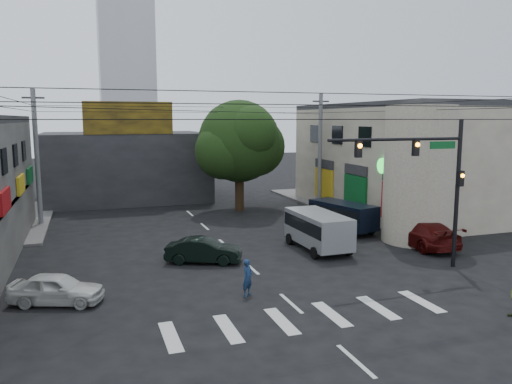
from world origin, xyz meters
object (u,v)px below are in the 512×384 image
traffic_gantry (429,170)px  maroon_sedan (421,233)px  navy_van (343,217)px  street_tree (239,142)px  traffic_officer (248,277)px  utility_pole_far_right (320,152)px  utility_pole_far_left (37,158)px  silver_minivan (318,232)px  white_compact (57,289)px  dark_sedan (204,251)px

traffic_gantry → maroon_sedan: (2.68, 3.88, -4.06)m
navy_van → traffic_gantry: bearing=162.8°
street_tree → navy_van: (4.13, -9.30, -4.53)m
traffic_officer → utility_pole_far_right: bearing=19.3°
utility_pole_far_left → silver_minivan: size_ratio=1.91×
white_compact → traffic_gantry: bearing=-72.9°
utility_pole_far_right → maroon_sedan: size_ratio=1.73×
utility_pole_far_left → traffic_gantry: bearing=-42.9°
silver_minivan → maroon_sedan: bearing=-102.3°
dark_sedan → silver_minivan: bearing=-63.4°
utility_pole_far_left → white_compact: utility_pole_far_left is taller
utility_pole_far_left → traffic_officer: utility_pole_far_left is taller
utility_pole_far_left → dark_sedan: (8.52, -12.33, -3.97)m
traffic_gantry → white_compact: traffic_gantry is taller
street_tree → silver_minivan: (0.60, -12.92, -4.44)m
white_compact → traffic_officer: bearing=-81.4°
maroon_sedan → white_compact: bearing=9.8°
street_tree → dark_sedan: (-5.98, -13.33, -4.85)m
silver_minivan → navy_van: bearing=-45.0°
white_compact → dark_sedan: bearing=-40.8°
white_compact → street_tree: bearing=-16.3°
street_tree → silver_minivan: bearing=-87.3°
navy_van → traffic_officer: 13.26m
maroon_sedan → traffic_officer: (-11.84, -4.46, 0.00)m
street_tree → white_compact: size_ratio=2.24×
street_tree → silver_minivan: 13.68m
street_tree → traffic_officer: size_ratio=5.67×
traffic_gantry → utility_pole_far_right: size_ratio=0.78×
silver_minivan → traffic_officer: size_ratio=3.14×
white_compact → navy_van: 18.55m
white_compact → maroon_sedan: 19.45m
maroon_sedan → utility_pole_far_left: bearing=-30.8°
traffic_gantry → navy_van: 9.54m
utility_pole_far_right → traffic_officer: utility_pole_far_right is taller
utility_pole_far_left → navy_van: utility_pole_far_left is taller
street_tree → navy_van: size_ratio=1.74×
utility_pole_far_left → navy_van: bearing=-24.0°
utility_pole_far_right → traffic_officer: size_ratio=6.00×
utility_pole_far_right → navy_van: (-2.37, -8.30, -3.66)m
utility_pole_far_right → white_compact: bearing=-140.2°
silver_minivan → utility_pole_far_left: bearing=50.9°
traffic_officer → navy_van: bearing=7.7°
traffic_gantry → utility_pole_far_right: utility_pole_far_right is taller
dark_sedan → white_compact: dark_sedan is taller
utility_pole_far_right → navy_van: utility_pole_far_right is taller
traffic_gantry → utility_pole_far_left: bearing=137.1°
white_compact → silver_minivan: size_ratio=0.81×
dark_sedan → maroon_sedan: bearing=-70.6°
traffic_gantry → navy_van: traffic_gantry is taller
traffic_officer → street_tree: bearing=37.2°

